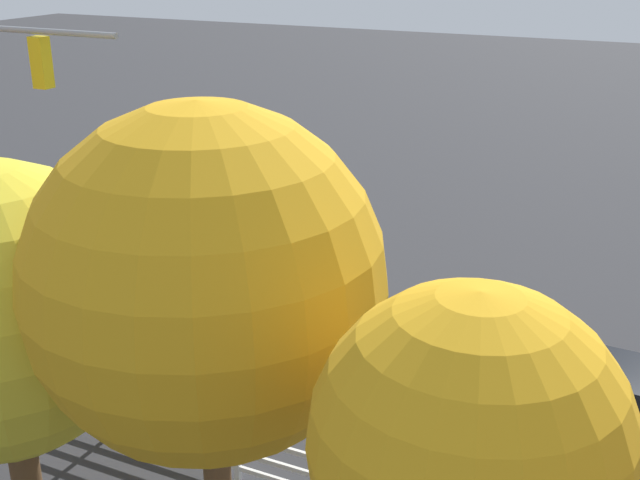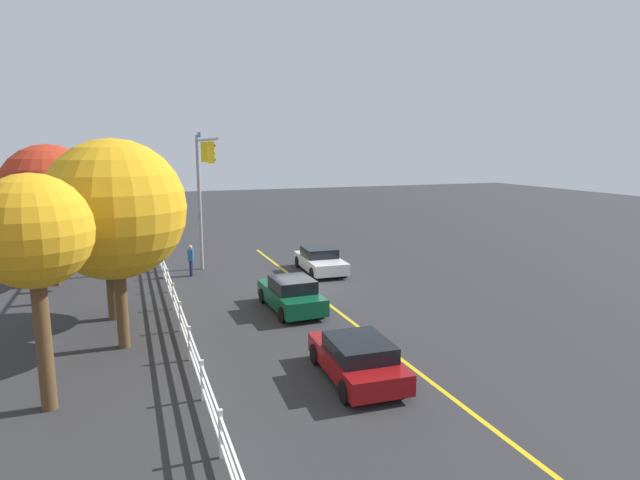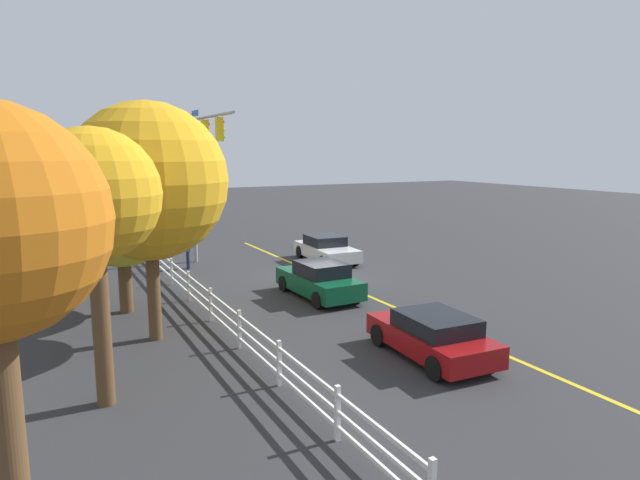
# 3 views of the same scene
# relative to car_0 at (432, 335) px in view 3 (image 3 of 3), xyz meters

# --- Properties ---
(ground_plane) EXTENTS (120.00, 120.00, 0.00)m
(ground_plane) POSITION_rel_car_0_xyz_m (10.48, -1.94, -0.64)
(ground_plane) COLOR #2D2D30
(lane_center_stripe) EXTENTS (28.00, 0.16, 0.01)m
(lane_center_stripe) POSITION_rel_car_0_xyz_m (6.48, -1.94, -0.63)
(lane_center_stripe) COLOR gold
(lane_center_stripe) RESTS_ON ground_plane
(signal_assembly) EXTENTS (6.64, 0.38, 7.59)m
(signal_assembly) POSITION_rel_car_0_xyz_m (14.42, 2.30, 4.65)
(signal_assembly) COLOR gray
(signal_assembly) RESTS_ON ground_plane
(car_0) EXTENTS (4.12, 2.10, 1.27)m
(car_0) POSITION_rel_car_0_xyz_m (0.00, 0.00, 0.00)
(car_0) COLOR maroon
(car_0) RESTS_ON ground_plane
(car_1) EXTENTS (4.26, 1.96, 1.43)m
(car_1) POSITION_rel_car_0_xyz_m (7.07, -0.16, 0.05)
(car_1) COLOR #0C4C2D
(car_1) RESTS_ON ground_plane
(car_2) EXTENTS (4.48, 2.16, 1.33)m
(car_2) POSITION_rel_car_0_xyz_m (13.15, -3.73, 0.01)
(car_2) COLOR silver
(car_2) RESTS_ON ground_plane
(pedestrian) EXTENTS (0.45, 0.35, 1.69)m
(pedestrian) POSITION_rel_car_0_xyz_m (14.67, 3.08, 0.29)
(pedestrian) COLOR #191E3F
(pedestrian) RESTS_ON ground_plane
(white_rail_fence) EXTENTS (26.10, 0.10, 1.15)m
(white_rail_fence) POSITION_rel_car_0_xyz_m (7.48, 4.50, -0.04)
(white_rail_fence) COLOR white
(white_rail_fence) RESTS_ON ground_plane
(tree_1) EXTENTS (4.37, 4.37, 6.05)m
(tree_1) POSITION_rel_car_0_xyz_m (8.46, 6.85, 3.21)
(tree_1) COLOR brown
(tree_1) RESTS_ON ground_plane
(tree_2) EXTENTS (4.66, 4.66, 6.97)m
(tree_2) POSITION_rel_car_0_xyz_m (15.00, 9.57, 4.00)
(tree_2) COLOR brown
(tree_2) RESTS_ON ground_plane
(tree_3) EXTENTS (2.89, 2.89, 6.21)m
(tree_3) POSITION_rel_car_0_xyz_m (1.18, 8.37, 4.05)
(tree_3) COLOR brown
(tree_3) RESTS_ON ground_plane
(tree_4) EXTENTS (4.64, 4.64, 7.12)m
(tree_4) POSITION_rel_car_0_xyz_m (5.10, 6.50, 4.14)
(tree_4) COLOR brown
(tree_4) RESTS_ON ground_plane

